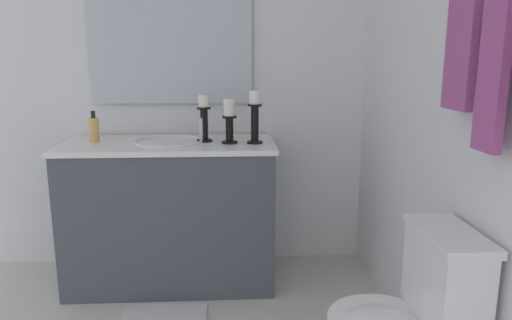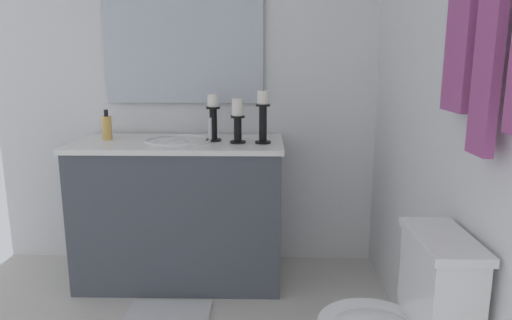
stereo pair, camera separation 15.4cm
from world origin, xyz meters
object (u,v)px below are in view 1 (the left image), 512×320
at_px(soap_bottle, 94,129).
at_px(towel_center, 493,71).
at_px(mirror, 171,49).
at_px(vanity_cabinet, 171,213).
at_px(candle_holder_tall, 255,116).
at_px(candle_holder_short, 229,120).
at_px(candle_holder_mid, 204,117).
at_px(towel_near_vanity, 461,54).
at_px(sink_basin, 169,149).

xyz_separation_m(soap_bottle, towel_center, (1.32, 1.60, 0.36)).
bearing_deg(mirror, soap_bottle, -61.09).
bearing_deg(vanity_cabinet, candle_holder_tall, 82.98).
relative_size(candle_holder_short, candle_holder_mid, 0.93).
bearing_deg(candle_holder_tall, towel_center, 28.67).
distance_m(vanity_cabinet, soap_bottle, 0.66).
height_order(vanity_cabinet, towel_center, towel_center).
relative_size(vanity_cabinet, soap_bottle, 6.86).
distance_m(soap_bottle, towel_near_vanity, 1.99).
relative_size(towel_near_vanity, towel_center, 0.78).
distance_m(candle_holder_tall, towel_near_vanity, 1.25).
xyz_separation_m(vanity_cabinet, sink_basin, (-0.00, 0.00, 0.39)).
bearing_deg(vanity_cabinet, sink_basin, 90.00).
distance_m(mirror, towel_near_vanity, 1.78).
xyz_separation_m(mirror, candle_holder_short, (0.33, 0.35, -0.40)).
distance_m(sink_basin, candle_holder_mid, 0.27).
xyz_separation_m(sink_basin, towel_near_vanity, (1.06, 1.16, 0.53)).
bearing_deg(candle_holder_tall, mirror, -124.45).
relative_size(mirror, towel_near_vanity, 2.53).
xyz_separation_m(vanity_cabinet, candle_holder_short, (0.05, 0.35, 0.56)).
xyz_separation_m(sink_basin, towel_center, (1.28, 1.16, 0.47)).
relative_size(candle_holder_mid, towel_center, 0.54).
height_order(vanity_cabinet, towel_near_vanity, towel_near_vanity).
xyz_separation_m(sink_basin, soap_bottle, (-0.04, -0.43, 0.11)).
relative_size(vanity_cabinet, candle_holder_tall, 4.13).
height_order(sink_basin, candle_holder_short, candle_holder_short).
relative_size(mirror, candle_holder_short, 3.93).
bearing_deg(soap_bottle, sink_basin, 84.54).
xyz_separation_m(mirror, candle_holder_mid, (0.27, 0.21, -0.39)).
height_order(vanity_cabinet, candle_holder_mid, candle_holder_mid).
bearing_deg(sink_basin, towel_near_vanity, 47.54).
bearing_deg(towel_center, candle_holder_mid, -143.51).
bearing_deg(candle_holder_tall, candle_holder_short, -92.99).
distance_m(vanity_cabinet, candle_holder_tall, 0.77).
relative_size(candle_holder_tall, candle_holder_mid, 1.10).
bearing_deg(soap_bottle, mirror, 118.91).
relative_size(soap_bottle, towel_near_vanity, 0.46).
xyz_separation_m(candle_holder_mid, towel_center, (1.29, 0.96, 0.29)).
height_order(sink_basin, candle_holder_tall, candle_holder_tall).
height_order(sink_basin, soap_bottle, soap_bottle).
bearing_deg(candle_holder_short, soap_bottle, -96.91).
bearing_deg(mirror, candle_holder_short, 46.66).
xyz_separation_m(candle_holder_tall, candle_holder_mid, (-0.07, -0.29, -0.01)).
bearing_deg(towel_center, candle_holder_tall, -151.33).
bearing_deg(towel_near_vanity, candle_holder_tall, -146.39).
bearing_deg(candle_holder_short, towel_near_vanity, 38.73).
xyz_separation_m(sink_basin, candle_holder_tall, (0.06, 0.50, 0.20)).
distance_m(candle_holder_short, candle_holder_mid, 0.16).
distance_m(vanity_cabinet, candle_holder_mid, 0.61).
distance_m(sink_basin, towel_near_vanity, 1.66).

